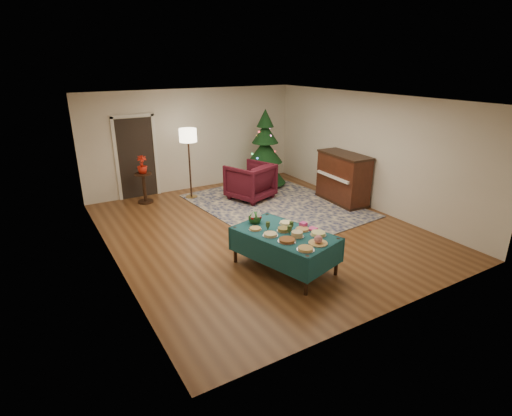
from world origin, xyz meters
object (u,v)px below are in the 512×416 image
armchair (250,180)px  piano (343,179)px  floor_lamp (188,140)px  potted_plant (142,168)px  christmas_tree (265,152)px  buffet_table (285,240)px  gift_box (303,225)px  side_table (144,188)px

armchair → piano: size_ratio=0.70×
floor_lamp → potted_plant: size_ratio=4.09×
floor_lamp → christmas_tree: size_ratio=0.83×
buffet_table → gift_box: size_ratio=18.00×
armchair → christmas_tree: christmas_tree is taller
buffet_table → armchair: size_ratio=1.87×
gift_box → christmas_tree: bearing=66.3°
potted_plant → christmas_tree: size_ratio=0.20×
gift_box → piano: bearing=36.3°
buffet_table → side_table: size_ratio=2.53×
buffet_table → christmas_tree: bearing=62.0°
gift_box → side_table: bearing=108.0°
buffet_table → side_table: 4.74m
armchair → potted_plant: (-2.42, 1.11, 0.37)m
armchair → side_table: 2.67m
gift_box → piano: size_ratio=0.07×
potted_plant → christmas_tree: 3.37m
side_table → gift_box: bearing=-72.0°
gift_box → christmas_tree: (1.86, 4.24, 0.26)m
christmas_tree → armchair: bearing=-140.2°
gift_box → potted_plant: (-1.49, 4.57, 0.17)m
gift_box → christmas_tree: 4.63m
potted_plant → piano: bearing=-30.3°
gift_box → armchair: (0.93, 3.46, -0.20)m
gift_box → armchair: 3.59m
armchair → christmas_tree: bearing=-160.2°
armchair → side_table: size_ratio=1.35×
buffet_table → gift_box: gift_box is taller
potted_plant → christmas_tree: bearing=-5.8°
side_table → christmas_tree: 3.42m
gift_box → potted_plant: potted_plant is taller
floor_lamp → piano: floor_lamp is taller
buffet_table → floor_lamp: (0.06, 4.37, 0.99)m
armchair → piano: bearing=123.2°
side_table → christmas_tree: size_ratio=0.35×
side_table → christmas_tree: christmas_tree is taller
side_table → piano: size_ratio=0.51×
gift_box → side_table: 4.82m
side_table → christmas_tree: bearing=-5.8°
side_table → piano: (4.30, -2.51, 0.24)m
floor_lamp → potted_plant: floor_lamp is taller
christmas_tree → piano: 2.40m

